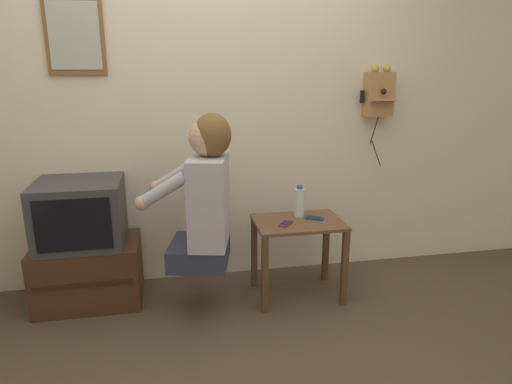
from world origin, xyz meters
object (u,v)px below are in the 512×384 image
Objects in this scene: person at (205,194)px; wall_phone_antique at (379,93)px; cell_phone_spare at (314,218)px; water_bottle at (299,202)px; cell_phone_held at (286,224)px; television at (80,213)px; framed_picture at (75,36)px.

person is 1.51m from wall_phone_antique.
cell_phone_spare is 0.63× the size of water_bottle.
person is at bearing -165.15° from water_bottle.
wall_phone_antique reaches higher than cell_phone_held.
cell_phone_spare is (0.22, 0.07, 0.00)m from cell_phone_held.
television is 2.24m from wall_phone_antique.
person reaches higher than television.
person is 1.31m from framed_picture.
person is 1.77× the size of television.
water_bottle is at bearing -62.55° from person.
person is 6.92× the size of cell_phone_spare.
cell_phone_held is at bearing -20.56° from framed_picture.
television is 0.73× the size of wall_phone_antique.
cell_phone_held is (1.31, -0.25, -0.08)m from television.
water_bottle reaches higher than cell_phone_held.
television reaches higher than cell_phone_held.
framed_picture reaches higher than cell_phone_held.
wall_phone_antique is at bearing 66.60° from cell_phone_held.
person is at bearing -138.97° from cell_phone_held.
wall_phone_antique is 5.39× the size of cell_phone_spare.
person is 0.57m from cell_phone_held.
wall_phone_antique is at bearing -30.94° from cell_phone_spare.
framed_picture reaches higher than cell_phone_spare.
cell_phone_spare is at bearing -69.70° from person.
person is at bearing -160.74° from wall_phone_antique.
television is 1.45m from water_bottle.
television is 1.13m from framed_picture.
television is 1.34m from cell_phone_held.
wall_phone_antique is (1.32, 0.46, 0.56)m from person.
wall_phone_antique is 1.54× the size of framed_picture.
water_bottle is at bearing -156.61° from wall_phone_antique.
cell_phone_held is at bearing -10.75° from television.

